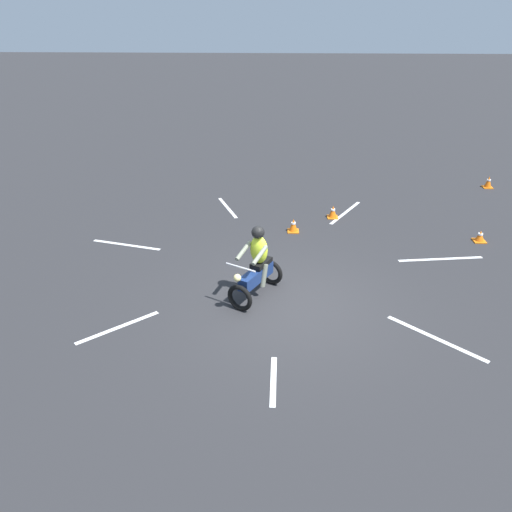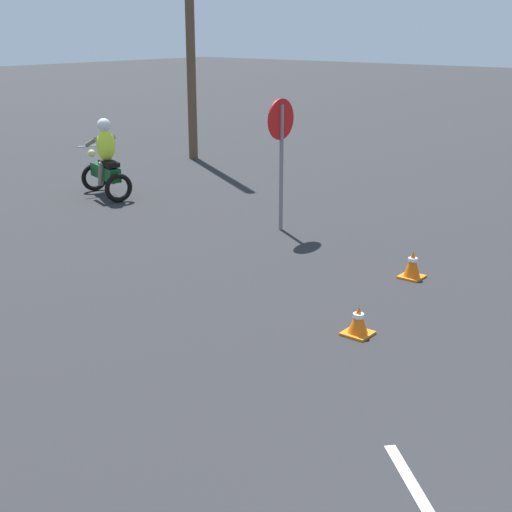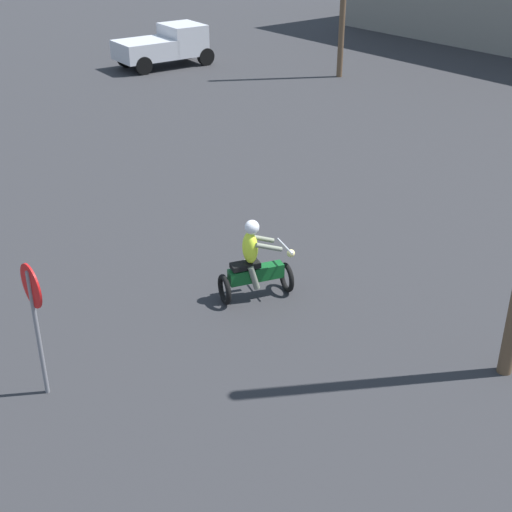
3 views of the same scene
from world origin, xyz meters
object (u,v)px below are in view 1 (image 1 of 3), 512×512
Objects in this scene: motorcycle_rider_foreground at (257,267)px; traffic_cone_near_left at (480,236)px; traffic_cone_far_center at (488,182)px; traffic_cone_near_right at (333,212)px; traffic_cone_far_right at (293,226)px.

traffic_cone_near_left is at bearing -123.68° from motorcycle_rider_foreground.
traffic_cone_near_left is (-3.06, 5.94, -0.58)m from motorcycle_rider_foreground.
motorcycle_rider_foreground is 10.89m from traffic_cone_far_center.
traffic_cone_far_center is at bearing 157.41° from traffic_cone_near_left.
traffic_cone_near_left is 4.88m from traffic_cone_far_center.
traffic_cone_near_right is at bearing -62.47° from traffic_cone_far_center.
traffic_cone_far_right is 0.93× the size of traffic_cone_far_center.
motorcycle_rider_foreground is 5.19× the size of traffic_cone_near_left.
motorcycle_rider_foreground is 4.06× the size of traffic_cone_far_center.
motorcycle_rider_foreground reaches higher than traffic_cone_near_right.
traffic_cone_far_center is at bearing 117.53° from traffic_cone_near_right.
traffic_cone_far_right is at bearing -75.23° from motorcycle_rider_foreground.
traffic_cone_far_center is at bearing 120.34° from traffic_cone_far_right.
traffic_cone_near_left is at bearing -22.59° from traffic_cone_far_center.
traffic_cone_near_right is (-4.59, 2.11, -0.54)m from motorcycle_rider_foreground.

